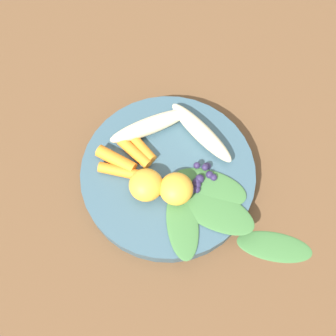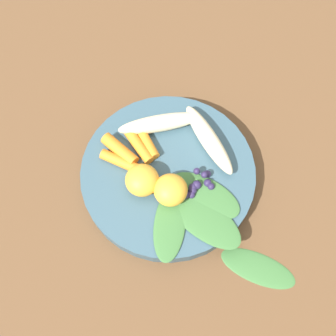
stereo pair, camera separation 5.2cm
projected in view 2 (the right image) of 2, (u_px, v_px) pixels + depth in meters
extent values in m
plane|color=brown|center=(168.00, 178.00, 0.65)|extent=(2.40, 2.40, 0.00)
cylinder|color=#385666|center=(168.00, 174.00, 0.64)|extent=(0.27, 0.27, 0.03)
ellipsoid|color=beige|center=(160.00, 123.00, 0.64)|extent=(0.11, 0.12, 0.03)
ellipsoid|color=beige|center=(209.00, 139.00, 0.63)|extent=(0.09, 0.13, 0.03)
ellipsoid|color=#F4A833|center=(171.00, 190.00, 0.59)|extent=(0.05, 0.05, 0.04)
ellipsoid|color=#F4A833|center=(142.00, 180.00, 0.60)|extent=(0.05, 0.05, 0.04)
cylinder|color=orange|center=(148.00, 144.00, 0.63)|extent=(0.04, 0.05, 0.02)
cylinder|color=orange|center=(139.00, 146.00, 0.63)|extent=(0.04, 0.06, 0.02)
cylinder|color=orange|center=(120.00, 150.00, 0.63)|extent=(0.03, 0.07, 0.02)
cylinder|color=orange|center=(120.00, 161.00, 0.62)|extent=(0.02, 0.06, 0.02)
sphere|color=#2D234C|center=(207.00, 174.00, 0.62)|extent=(0.01, 0.01, 0.01)
sphere|color=#2D234C|center=(211.00, 186.00, 0.61)|extent=(0.01, 0.01, 0.01)
sphere|color=#2D234C|center=(193.00, 188.00, 0.61)|extent=(0.01, 0.01, 0.01)
sphere|color=#2D234C|center=(193.00, 190.00, 0.60)|extent=(0.01, 0.01, 0.01)
sphere|color=#2D234C|center=(204.00, 175.00, 0.61)|extent=(0.01, 0.01, 0.01)
sphere|color=#2D234C|center=(193.00, 187.00, 0.61)|extent=(0.01, 0.01, 0.01)
sphere|color=#2D234C|center=(208.00, 183.00, 0.61)|extent=(0.01, 0.01, 0.01)
sphere|color=#2D234C|center=(197.00, 171.00, 0.61)|extent=(0.01, 0.01, 0.01)
sphere|color=#2D234C|center=(191.00, 195.00, 0.60)|extent=(0.01, 0.01, 0.01)
sphere|color=#2D234C|center=(185.00, 195.00, 0.60)|extent=(0.01, 0.01, 0.01)
sphere|color=#2D234C|center=(198.00, 183.00, 0.61)|extent=(0.01, 0.01, 0.01)
ellipsoid|color=#3D7038|center=(170.00, 224.00, 0.59)|extent=(0.12, 0.09, 0.01)
ellipsoid|color=#3D7038|center=(202.00, 216.00, 0.59)|extent=(0.08, 0.14, 0.01)
ellipsoid|color=#3D7038|center=(204.00, 195.00, 0.61)|extent=(0.06, 0.12, 0.01)
ellipsoid|color=#3D7038|center=(258.00, 268.00, 0.59)|extent=(0.06, 0.12, 0.01)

